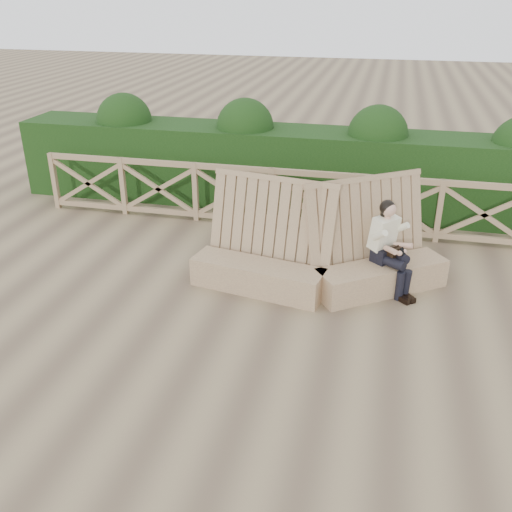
# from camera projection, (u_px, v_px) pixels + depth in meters

# --- Properties ---
(ground) EXTENTS (60.00, 60.00, 0.00)m
(ground) POSITION_uv_depth(u_px,v_px,m) (270.00, 336.00, 7.13)
(ground) COLOR brown
(ground) RESTS_ON ground
(bench) EXTENTS (3.63, 1.76, 1.55)m
(bench) POSITION_uv_depth(u_px,v_px,m) (320.00, 263.00, 8.12)
(bench) COLOR #7E5F48
(bench) RESTS_ON ground
(woman) EXTENTS (0.76, 0.75, 1.32)m
(woman) POSITION_uv_depth(u_px,v_px,m) (389.00, 244.00, 7.95)
(woman) COLOR black
(woman) RESTS_ON ground
(guardrail) EXTENTS (10.10, 0.09, 1.10)m
(guardrail) POSITION_uv_depth(u_px,v_px,m) (312.00, 201.00, 9.96)
(guardrail) COLOR #9C7D5A
(guardrail) RESTS_ON ground
(hedge) EXTENTS (12.00, 1.20, 1.50)m
(hedge) POSITION_uv_depth(u_px,v_px,m) (321.00, 170.00, 10.93)
(hedge) COLOR black
(hedge) RESTS_ON ground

